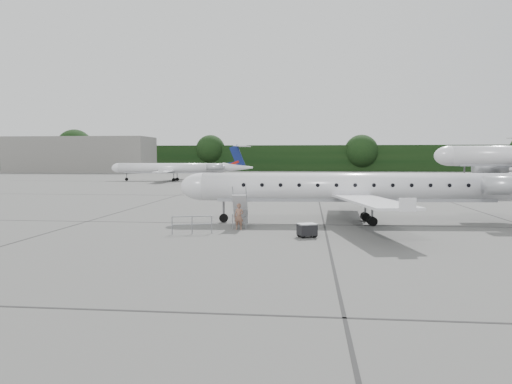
# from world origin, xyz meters

# --- Properties ---
(ground) EXTENTS (320.00, 320.00, 0.00)m
(ground) POSITION_xyz_m (0.00, 0.00, 0.00)
(ground) COLOR #595957
(ground) RESTS_ON ground
(treeline) EXTENTS (260.00, 4.00, 8.00)m
(treeline) POSITION_xyz_m (0.00, 130.00, 4.00)
(treeline) COLOR black
(treeline) RESTS_ON ground
(terminal_building) EXTENTS (40.00, 14.00, 10.00)m
(terminal_building) POSITION_xyz_m (-70.00, 110.00, 5.00)
(terminal_building) COLOR slate
(terminal_building) RESTS_ON ground
(main_regional_jet) EXTENTS (26.74, 20.12, 6.54)m
(main_regional_jet) POSITION_xyz_m (-2.41, 7.00, 3.27)
(main_regional_jet) COLOR silver
(main_regional_jet) RESTS_ON ground
(airstair) EXTENTS (0.99, 2.14, 2.05)m
(airstair) POSITION_xyz_m (-9.60, 4.48, 1.02)
(airstair) COLOR silver
(airstair) RESTS_ON ground
(passenger) EXTENTS (0.63, 0.47, 1.56)m
(passenger) POSITION_xyz_m (-9.51, 3.29, 0.78)
(passenger) COLOR brown
(passenger) RESTS_ON ground
(safety_railing) EXTENTS (2.12, 0.73, 1.00)m
(safety_railing) POSITION_xyz_m (-11.88, 1.27, 0.50)
(safety_railing) COLOR gray
(safety_railing) RESTS_ON ground
(baggage_cart) EXTENTS (1.15, 1.06, 0.81)m
(baggage_cart) POSITION_xyz_m (-5.47, 0.83, 0.40)
(baggage_cart) COLOR black
(baggage_cart) RESTS_ON ground
(bg_regional_left) EXTENTS (24.60, 17.74, 6.44)m
(bg_regional_left) POSITION_xyz_m (-30.32, 62.04, 3.22)
(bg_regional_left) COLOR silver
(bg_regional_left) RESTS_ON ground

